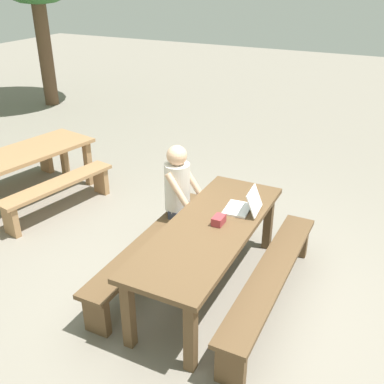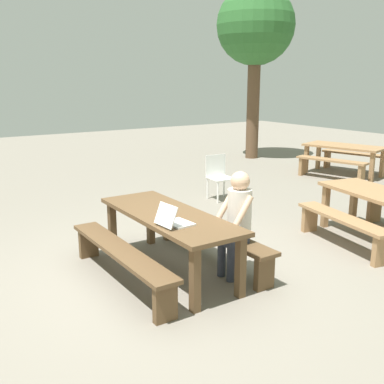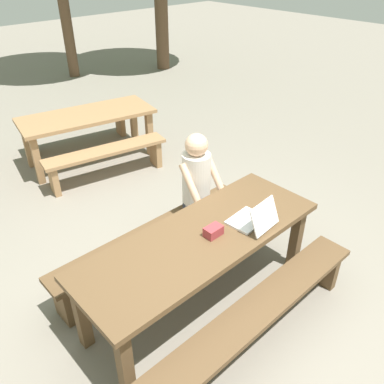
{
  "view_description": "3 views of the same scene",
  "coord_description": "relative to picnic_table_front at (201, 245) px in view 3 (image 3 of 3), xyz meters",
  "views": [
    {
      "loc": [
        -3.37,
        -1.47,
        2.93
      ],
      "look_at": [
        0.13,
        0.25,
        0.99
      ],
      "focal_mm": 42.09,
      "sensor_mm": 36.0,
      "label": 1
    },
    {
      "loc": [
        4.47,
        -2.63,
        2.27
      ],
      "look_at": [
        0.13,
        0.25,
        0.99
      ],
      "focal_mm": 42.84,
      "sensor_mm": 36.0,
      "label": 2
    },
    {
      "loc": [
        -1.77,
        -1.8,
        2.76
      ],
      "look_at": [
        0.13,
        0.25,
        0.99
      ],
      "focal_mm": 37.08,
      "sensor_mm": 36.0,
      "label": 3
    }
  ],
  "objects": [
    {
      "name": "ground_plane",
      "position": [
        0.0,
        0.0,
        -0.64
      ],
      "size": [
        30.0,
        30.0,
        0.0
      ],
      "primitive_type": "plane",
      "color": "gray"
    },
    {
      "name": "picnic_table_front",
      "position": [
        0.0,
        0.0,
        0.0
      ],
      "size": [
        2.19,
        0.78,
        0.74
      ],
      "color": "brown",
      "rests_on": "ground"
    },
    {
      "name": "bench_near",
      "position": [
        0.0,
        -0.63,
        -0.3
      ],
      "size": [
        2.19,
        0.3,
        0.43
      ],
      "color": "brown",
      "rests_on": "ground"
    },
    {
      "name": "bench_far",
      "position": [
        0.0,
        0.63,
        -0.3
      ],
      "size": [
        2.19,
        0.3,
        0.43
      ],
      "color": "brown",
      "rests_on": "ground"
    },
    {
      "name": "laptop",
      "position": [
        0.43,
        -0.19,
        0.16
      ],
      "size": [
        0.34,
        0.36,
        0.25
      ],
      "rotation": [
        0.0,
        0.0,
        3.22
      ],
      "color": "white",
      "rests_on": "picnic_table_front"
    },
    {
      "name": "small_pouch",
      "position": [
        0.08,
        -0.06,
        0.14
      ],
      "size": [
        0.15,
        0.1,
        0.08
      ],
      "color": "#993338",
      "rests_on": "picnic_table_front"
    },
    {
      "name": "person_seated",
      "position": [
        0.54,
        0.6,
        0.1
      ],
      "size": [
        0.39,
        0.4,
        1.26
      ],
      "color": "#333847",
      "rests_on": "ground"
    },
    {
      "name": "picnic_table_rear",
      "position": [
        0.72,
        3.06,
        -0.03
      ],
      "size": [
        1.95,
        1.09,
        0.72
      ],
      "rotation": [
        0.0,
        0.0,
        -0.19
      ],
      "color": "#9E754C",
      "rests_on": "ground"
    },
    {
      "name": "bench_rear_south",
      "position": [
        0.6,
        2.44,
        -0.31
      ],
      "size": [
        1.68,
        0.61,
        0.44
      ],
      "rotation": [
        0.0,
        0.0,
        -0.19
      ],
      "color": "#9E754C",
      "rests_on": "ground"
    },
    {
      "name": "bench_rear_north",
      "position": [
        0.84,
        3.69,
        -0.31
      ],
      "size": [
        1.68,
        0.61,
        0.44
      ],
      "rotation": [
        0.0,
        0.0,
        -0.19
      ],
      "color": "#9E754C",
      "rests_on": "ground"
    }
  ]
}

